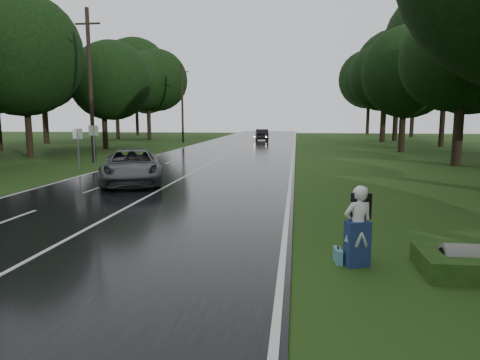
# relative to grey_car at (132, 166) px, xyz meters

# --- Properties ---
(ground) EXTENTS (160.00, 160.00, 0.00)m
(ground) POSITION_rel_grey_car_xyz_m (1.97, -9.79, -0.88)
(ground) COLOR #223F12
(ground) RESTS_ON ground
(road) EXTENTS (12.00, 140.00, 0.04)m
(road) POSITION_rel_grey_car_xyz_m (1.97, 10.21, -0.86)
(road) COLOR black
(road) RESTS_ON ground
(lane_center) EXTENTS (0.12, 140.00, 0.01)m
(lane_center) POSITION_rel_grey_car_xyz_m (1.97, 10.21, -0.83)
(lane_center) COLOR silver
(lane_center) RESTS_ON road
(grey_car) EXTENTS (4.65, 6.61, 1.67)m
(grey_car) POSITION_rel_grey_car_xyz_m (0.00, 0.00, 0.00)
(grey_car) COLOR #4C4F51
(grey_car) RESTS_ON road
(far_car) EXTENTS (2.24, 4.93, 1.57)m
(far_car) POSITION_rel_grey_car_xyz_m (3.28, 39.66, -0.05)
(far_car) COLOR black
(far_car) RESTS_ON road
(hitchhiker) EXTENTS (0.77, 0.74, 1.82)m
(hitchhiker) POSITION_rel_grey_car_xyz_m (9.43, -10.82, -0.03)
(hitchhiker) COLOR silver
(hitchhiker) RESTS_ON ground
(suitcase) EXTENTS (0.19, 0.49, 0.34)m
(suitcase) POSITION_rel_grey_car_xyz_m (9.02, -10.70, -0.71)
(suitcase) COLOR teal
(suitcase) RESTS_ON ground
(culvert) EXTENTS (1.29, 0.65, 0.65)m
(culvert) POSITION_rel_grey_car_xyz_m (11.81, -11.05, -0.88)
(culvert) COLOR slate
(culvert) RESTS_ON ground
(utility_pole_mid) EXTENTS (1.80, 0.28, 10.80)m
(utility_pole_mid) POSITION_rel_grey_car_xyz_m (-6.53, 9.36, -0.88)
(utility_pole_mid) COLOR black
(utility_pole_mid) RESTS_ON ground
(utility_pole_far) EXTENTS (1.80, 0.28, 9.93)m
(utility_pole_far) POSITION_rel_grey_car_xyz_m (-6.53, 34.51, -0.88)
(utility_pole_far) COLOR black
(utility_pole_far) RESTS_ON ground
(road_sign_a) EXTENTS (0.62, 0.10, 2.59)m
(road_sign_a) POSITION_rel_grey_car_xyz_m (-5.23, 4.69, -0.88)
(road_sign_a) COLOR white
(road_sign_a) RESTS_ON ground
(road_sign_b) EXTENTS (0.66, 0.10, 2.73)m
(road_sign_b) POSITION_rel_grey_car_xyz_m (-5.23, 6.80, -0.88)
(road_sign_b) COLOR white
(road_sign_b) RESTS_ON ground
(tree_left_d) EXTENTS (8.75, 8.75, 13.67)m
(tree_left_d) POSITION_rel_grey_car_xyz_m (-13.40, 12.28, -0.88)
(tree_left_d) COLOR black
(tree_left_d) RESTS_ON ground
(tree_left_e) EXTENTS (7.59, 7.59, 11.86)m
(tree_left_e) POSITION_rel_grey_car_xyz_m (-11.55, 22.36, -0.88)
(tree_left_e) COLOR black
(tree_left_e) RESTS_ON ground
(tree_left_f) EXTENTS (9.92, 9.92, 15.50)m
(tree_left_f) POSITION_rel_grey_car_xyz_m (-13.13, 40.58, -0.88)
(tree_left_f) COLOR black
(tree_left_f) RESTS_ON ground
(tree_right_d) EXTENTS (8.59, 8.59, 13.43)m
(tree_right_d) POSITION_rel_grey_car_xyz_m (18.78, 10.43, -0.88)
(tree_right_d) COLOR black
(tree_right_d) RESTS_ON ground
(tree_right_e) EXTENTS (8.08, 8.08, 12.63)m
(tree_right_e) POSITION_rel_grey_car_xyz_m (17.86, 22.12, -0.88)
(tree_right_e) COLOR black
(tree_right_e) RESTS_ON ground
(tree_right_f) EXTENTS (9.80, 9.80, 15.31)m
(tree_right_f) POSITION_rel_grey_car_xyz_m (19.27, 38.82, -0.88)
(tree_right_f) COLOR black
(tree_right_f) RESTS_ON ground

